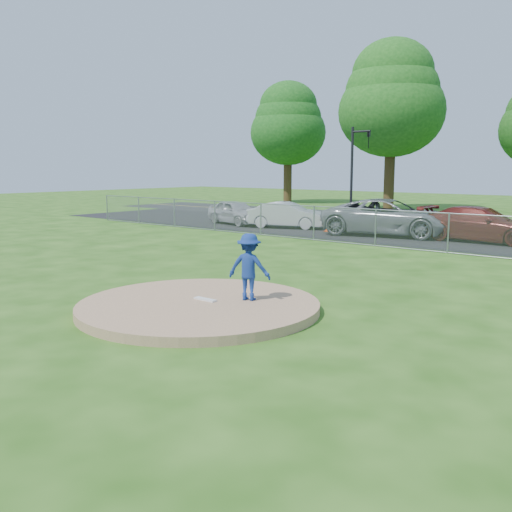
{
  "coord_description": "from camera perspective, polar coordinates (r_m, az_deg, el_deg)",
  "views": [
    {
      "loc": [
        8.93,
        -8.76,
        3.18
      ],
      "look_at": [
        0.0,
        2.0,
        1.0
      ],
      "focal_mm": 40.0,
      "sensor_mm": 36.0,
      "label": 1
    }
  ],
  "objects": [
    {
      "name": "pitching_rubber",
      "position": [
        12.99,
        -5.09,
        -4.34
      ],
      "size": [
        0.6,
        0.15,
        0.04
      ],
      "primitive_type": "cube",
      "color": "white",
      "rests_on": "pitchers_mound"
    },
    {
      "name": "parked_car_gray",
      "position": [
        27.5,
        13.16,
        3.8
      ],
      "size": [
        6.62,
        4.08,
        1.71
      ],
      "primitive_type": "imported",
      "rotation": [
        0.0,
        0.0,
        1.78
      ],
      "color": "gray",
      "rests_on": "parking_lot"
    },
    {
      "name": "parking_lot",
      "position": [
        26.98,
        20.08,
        1.56
      ],
      "size": [
        50.0,
        8.0,
        0.01
      ],
      "primitive_type": "cube",
      "color": "black",
      "rests_on": "ground"
    },
    {
      "name": "tree_left",
      "position": [
        44.76,
        13.45,
        15.12
      ],
      "size": [
        7.84,
        7.84,
        12.53
      ],
      "color": "#352513",
      "rests_on": "ground"
    },
    {
      "name": "chain_link_fence",
      "position": [
        22.73,
        16.33,
        2.37
      ],
      "size": [
        40.0,
        0.06,
        1.5
      ],
      "primitive_type": "cube",
      "color": "gray",
      "rests_on": "ground"
    },
    {
      "name": "parked_car_silver",
      "position": [
        32.15,
        -2.03,
        4.41
      ],
      "size": [
        4.25,
        2.49,
        1.36
      ],
      "primitive_type": "imported",
      "rotation": [
        0.0,
        0.0,
        1.33
      ],
      "color": "#B0B0B5",
      "rests_on": "parking_lot"
    },
    {
      "name": "ground",
      "position": [
        21.02,
        14.06,
        -0.11
      ],
      "size": [
        120.0,
        120.0,
        0.0
      ],
      "primitive_type": "plane",
      "color": "#224F11",
      "rests_on": "ground"
    },
    {
      "name": "pitcher",
      "position": [
        12.85,
        -0.69,
        -1.1
      ],
      "size": [
        1.12,
        0.88,
        1.52
      ],
      "primitive_type": "imported",
      "rotation": [
        0.0,
        0.0,
        3.51
      ],
      "color": "navy",
      "rests_on": "pitchers_mound"
    },
    {
      "name": "traffic_cone",
      "position": [
        28.7,
        7.29,
        3.12
      ],
      "size": [
        0.34,
        0.34,
        0.67
      ],
      "primitive_type": "cone",
      "color": "#F1470C",
      "rests_on": "parking_lot"
    },
    {
      "name": "parked_car_white",
      "position": [
        30.18,
        3.15,
        4.12
      ],
      "size": [
        4.38,
        2.77,
        1.36
      ],
      "primitive_type": "imported",
      "rotation": [
        0.0,
        0.0,
        1.92
      ],
      "color": "silver",
      "rests_on": "parking_lot"
    },
    {
      "name": "tree_far_left",
      "position": [
        52.11,
        3.23,
        13.11
      ],
      "size": [
        6.72,
        6.72,
        10.74
      ],
      "color": "#3A2715",
      "rests_on": "ground"
    },
    {
      "name": "traffic_signal_left",
      "position": [
        35.48,
        9.9,
        9.02
      ],
      "size": [
        1.28,
        0.2,
        5.6
      ],
      "color": "black",
      "rests_on": "ground"
    },
    {
      "name": "parked_car_darkred",
      "position": [
        26.33,
        21.6,
        2.96
      ],
      "size": [
        5.17,
        2.14,
        1.5
      ],
      "primitive_type": "imported",
      "rotation": [
        0.0,
        0.0,
        1.58
      ],
      "color": "maroon",
      "rests_on": "parking_lot"
    },
    {
      "name": "pitchers_mound",
      "position": [
        12.88,
        -5.71,
        -5.02
      ],
      "size": [
        5.4,
        5.4,
        0.2
      ],
      "primitive_type": "cylinder",
      "color": "#A07957",
      "rests_on": "ground"
    }
  ]
}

